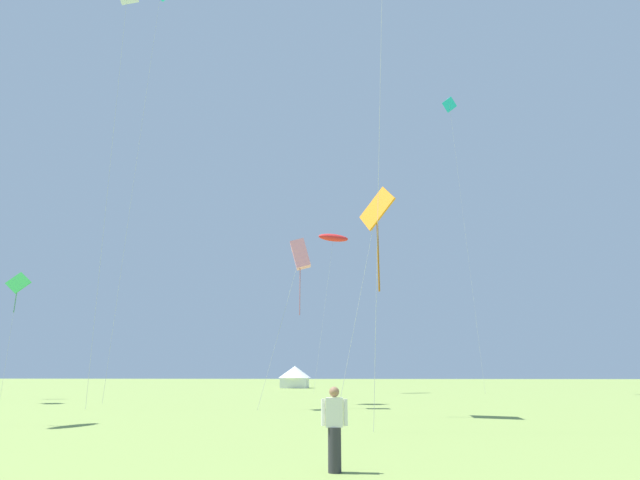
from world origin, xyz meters
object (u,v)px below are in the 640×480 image
Objects in this scene: kite_red_parafoil at (333,238)px; person_spectator at (334,430)px; kite_orange_diamond at (377,212)px; kite_pink_box at (300,255)px; festival_tent_left at (295,376)px; kite_green_diamond at (18,284)px; kite_white_diamond at (127,2)px; kite_cyan_diamond at (451,113)px.

person_spectator is (2.29, -45.01, -16.47)m from kite_red_parafoil.
kite_orange_diamond is at bearing 83.61° from person_spectator.
festival_tent_left is (-5.77, 43.07, -7.77)m from kite_pink_box.
kite_white_diamond is at bearing -39.32° from kite_green_diamond.
kite_cyan_diamond is 20.28m from kite_red_parafoil.
person_spectator is at bearing -105.29° from kite_cyan_diamond.
festival_tent_left is (19.95, 33.75, -7.78)m from kite_green_diamond.
kite_green_diamond is (-25.72, 9.33, 0.01)m from kite_pink_box.
kite_pink_box reaches higher than person_spectator.
kite_white_diamond reaches higher than kite_orange_diamond.
kite_pink_box is 35.44m from kite_cyan_diamond.
kite_cyan_diamond reaches higher than kite_red_parafoil.
person_spectator is (-11.80, -43.16, -30.94)m from kite_cyan_diamond.
kite_green_diamond is 25.34m from kite_white_diamond.
kite_orange_diamond is 0.67× the size of kite_red_parafoil.
kite_red_parafoil is at bearing 61.33° from kite_white_diamond.
kite_white_diamond is (-18.02, 4.78, 18.62)m from kite_orange_diamond.
person_spectator is at bearing -81.01° from kite_pink_box.
kite_white_diamond is 52.30m from festival_tent_left.
festival_tent_left is (-8.94, 63.16, 0.84)m from person_spectator.
kite_green_diamond is 39.97m from festival_tent_left.
kite_cyan_diamond reaches higher than kite_orange_diamond.
kite_cyan_diamond is (40.69, 13.75, 22.32)m from kite_green_diamond.
person_spectator is (16.41, -19.18, -28.16)m from kite_white_diamond.
kite_red_parafoil reaches higher than kite_pink_box.
kite_green_diamond is 2.27× the size of festival_tent_left.
kite_red_parafoil is at bearing 172.53° from kite_cyan_diamond.
kite_green_diamond is (-30.51, 15.00, -0.92)m from kite_orange_diamond.
kite_pink_box is at bearing -82.38° from festival_tent_left.
festival_tent_left is at bearing 136.05° from kite_cyan_diamond.
kite_green_diamond is at bearing 140.68° from kite_white_diamond.
kite_red_parafoil is at bearing 87.95° from kite_pink_box.
kite_orange_diamond reaches higher than kite_green_diamond.
kite_white_diamond is at bearing -176.10° from kite_pink_box.
kite_cyan_diamond is 1.89× the size of kite_red_parafoil.
kite_white_diamond is at bearing -118.67° from kite_red_parafoil.
kite_orange_diamond is at bearing -109.50° from kite_cyan_diamond.
kite_orange_diamond is at bearing -49.84° from kite_pink_box.
kite_cyan_diamond is 7.21× the size of festival_tent_left.
festival_tent_left is at bearing 59.41° from kite_green_diamond.
kite_white_diamond reaches higher than person_spectator.
kite_red_parafoil is 47.98m from person_spectator.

